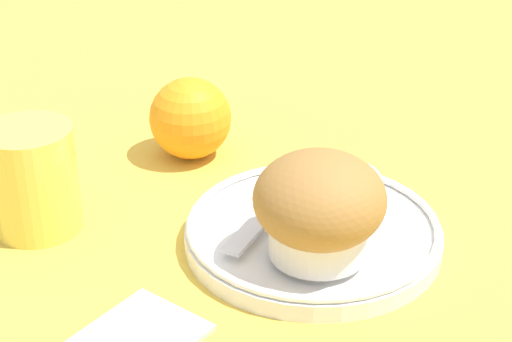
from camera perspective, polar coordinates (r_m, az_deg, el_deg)
ground_plane at (r=0.66m, az=2.28°, el=-4.96°), size 3.00×3.00×0.00m
plate at (r=0.66m, az=3.81°, el=-4.09°), size 0.20×0.20×0.02m
muffin at (r=0.60m, az=4.24°, el=-2.40°), size 0.09×0.09×0.08m
cream_ramekin at (r=0.69m, az=6.11°, el=-0.78°), size 0.05×0.05×0.02m
berry_pair at (r=0.69m, az=1.38°, el=-0.98°), size 0.02×0.01×0.01m
butter_knife at (r=0.68m, az=1.65°, el=-1.76°), size 0.18×0.05×0.00m
orange_fruit at (r=0.78m, az=-4.40°, el=3.53°), size 0.07×0.07×0.07m
juice_glass at (r=0.69m, az=-14.64°, el=-0.52°), size 0.07×0.07×0.09m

